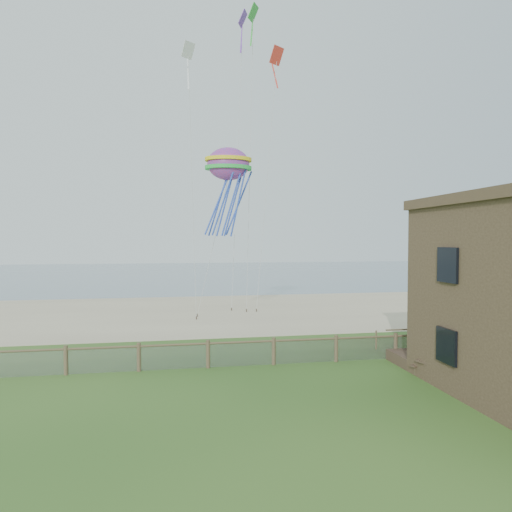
% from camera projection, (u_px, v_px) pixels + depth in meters
% --- Properties ---
extents(ground, '(160.00, 160.00, 0.00)m').
position_uv_depth(ground, '(313.00, 414.00, 14.97)').
color(ground, '#29501B').
rests_on(ground, ground).
extents(sand_beach, '(72.00, 20.00, 0.02)m').
position_uv_depth(sand_beach, '(231.00, 311.00, 36.61)').
color(sand_beach, tan).
rests_on(sand_beach, ground).
extents(ocean, '(160.00, 68.00, 0.02)m').
position_uv_depth(ocean, '(200.00, 273.00, 79.90)').
color(ocean, slate).
rests_on(ocean, ground).
extents(chainlink_fence, '(36.20, 0.20, 1.25)m').
position_uv_depth(chainlink_fence, '(274.00, 353.00, 20.86)').
color(chainlink_fence, brown).
rests_on(chainlink_fence, ground).
extents(picnic_table, '(1.98, 1.64, 0.74)m').
position_uv_depth(picnic_table, '(438.00, 369.00, 18.93)').
color(picnic_table, brown).
rests_on(picnic_table, ground).
extents(octopus_kite, '(3.61, 2.89, 6.58)m').
position_uv_depth(octopus_kite, '(228.00, 189.00, 30.98)').
color(octopus_kite, '#FF2863').
extents(kite_white, '(1.75, 1.88, 2.41)m').
position_uv_depth(kite_white, '(188.00, 61.00, 28.09)').
color(kite_white, white).
extents(kite_purple, '(1.94, 1.62, 2.49)m').
position_uv_depth(kite_purple, '(243.00, 28.00, 32.27)').
color(kite_purple, purple).
extents(kite_red, '(1.98, 2.11, 2.65)m').
position_uv_depth(kite_red, '(277.00, 66.00, 31.85)').
color(kite_red, red).
extents(kite_green, '(1.98, 1.79, 2.49)m').
position_uv_depth(kite_green, '(253.00, 22.00, 31.51)').
color(kite_green, green).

